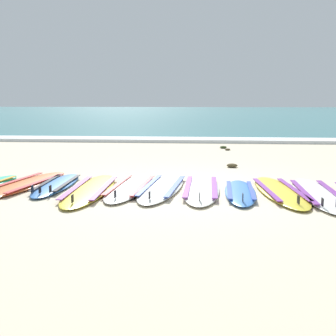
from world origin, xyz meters
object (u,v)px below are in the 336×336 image
Objects in this scene: surfboard_2 at (57,185)px; surfboard_4 at (131,187)px; surfboard_7 at (240,192)px; surfboard_8 at (280,191)px; surfboard_6 at (201,189)px; surfboard_9 at (318,194)px; surfboard_3 at (90,189)px; surfboard_5 at (162,187)px; surfboard_1 at (25,184)px.

surfboard_2 is 0.86× the size of surfboard_4.
surfboard_7 is 0.65m from surfboard_8.
surfboard_2 and surfboard_6 have the same top height.
surfboard_9 is (1.82, -0.24, 0.00)m from surfboard_6.
surfboard_7 is 1.20m from surfboard_9.
surfboard_4 is at bearing 21.90° from surfboard_3.
surfboard_6 and surfboard_9 have the same top height.
surfboard_7 is at bearing -6.11° from surfboard_2.
surfboard_1 is at bearing 178.15° from surfboard_5.
surfboard_1 and surfboard_9 have the same top height.
surfboard_5 and surfboard_7 have the same top height.
surfboard_7 is (0.62, -0.20, 0.00)m from surfboard_6.
surfboard_8 is 0.58m from surfboard_9.
surfboard_6 is 1.84m from surfboard_9.
surfboard_7 is at bearing -170.51° from surfboard_8.
surfboard_4 is at bearing -2.38° from surfboard_1.
surfboard_6 is at bearing 161.93° from surfboard_7.
surfboard_2 is at bearing 175.09° from surfboard_9.
surfboard_1 is 3.68m from surfboard_7.
surfboard_1 is 1.06× the size of surfboard_6.
surfboard_8 is (1.26, -0.10, -0.00)m from surfboard_6.
surfboard_1 is 1.06× the size of surfboard_4.
surfboard_9 is at bearing -14.37° from surfboard_8.
surfboard_8 is at bearing -3.41° from surfboard_4.
surfboard_1 is 4.31m from surfboard_8.
surfboard_7 and surfboard_9 have the same top height.
surfboard_3 is at bearing -173.63° from surfboard_6.
surfboard_1 and surfboard_8 have the same top height.
surfboard_1 is at bearing 177.62° from surfboard_4.
surfboard_7 is at bearing -11.24° from surfboard_5.
surfboard_2 is 2.48m from surfboard_6.
surfboard_7 is 0.77× the size of surfboard_9.
surfboard_8 and surfboard_9 have the same top height.
surfboard_3 is 1.07× the size of surfboard_6.
surfboard_5 is 1.29× the size of surfboard_7.
surfboard_5 and surfboard_9 have the same top height.
surfboard_9 is (3.00, -0.29, 0.00)m from surfboard_4.
surfboard_5 is 1.02× the size of surfboard_8.
surfboard_4 is 0.54m from surfboard_5.
surfboard_2 is 1.07× the size of surfboard_7.
surfboard_5 is (0.54, 0.00, -0.00)m from surfboard_4.
surfboard_7 is (1.80, -0.25, 0.00)m from surfboard_4.
surfboard_3 is (1.24, -0.33, -0.00)m from surfboard_1.
surfboard_2 is 3.74m from surfboard_8.
surfboard_8 is (1.90, -0.15, 0.00)m from surfboard_5.
surfboard_1 is 1.24× the size of surfboard_2.
surfboard_2 is at bearing 176.55° from surfboard_8.
surfboard_9 is at bearing -0.61° from surfboard_3.
surfboard_2 is 3.12m from surfboard_7.
surfboard_1 is 1.04× the size of surfboard_8.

